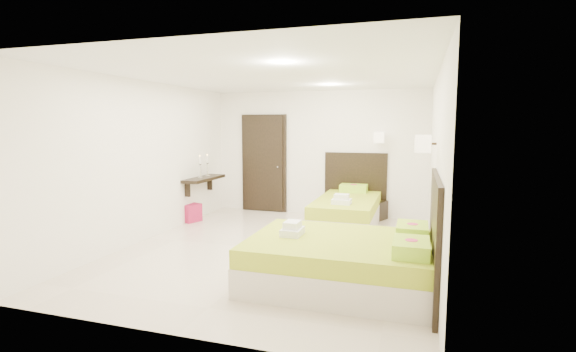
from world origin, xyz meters
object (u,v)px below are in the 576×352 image
(bed_double, at_px, (347,259))
(bed_single, at_px, (348,210))
(ottoman, at_px, (190,213))
(nightstand, at_px, (374,210))

(bed_double, bearing_deg, bed_single, 99.07)
(ottoman, bearing_deg, bed_single, 8.68)
(bed_single, height_order, nightstand, bed_single)
(bed_single, relative_size, nightstand, 5.07)
(bed_double, bearing_deg, ottoman, 145.62)
(nightstand, bearing_deg, ottoman, -135.11)
(ottoman, bearing_deg, nightstand, 20.54)
(bed_single, height_order, bed_double, bed_double)
(bed_double, height_order, nightstand, bed_double)
(bed_double, height_order, ottoman, bed_double)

